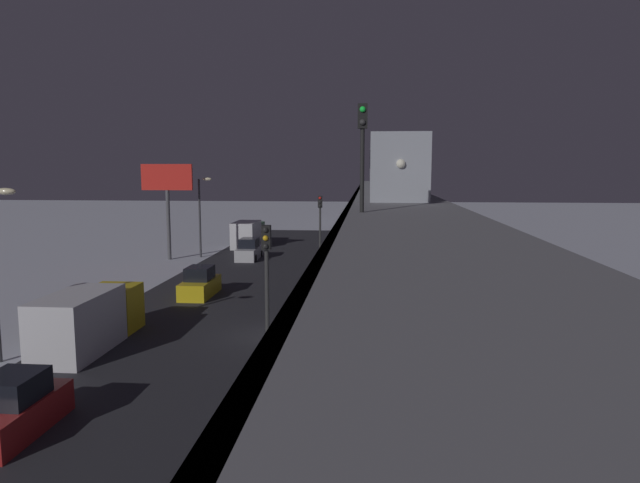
{
  "coord_description": "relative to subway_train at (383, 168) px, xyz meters",
  "views": [
    {
      "loc": [
        -4.9,
        27.74,
        8.43
      ],
      "look_at": [
        -0.58,
        -21.97,
        2.04
      ],
      "focal_mm": 31.79,
      "sensor_mm": 36.0,
      "label": 1
    }
  ],
  "objects": [
    {
      "name": "street_lamp_far",
      "position": [
        17.39,
        11.66,
        -3.79
      ],
      "size": [
        1.35,
        0.44,
        7.65
      ],
      "color": "#38383D",
      "rests_on": "ground_plane"
    },
    {
      "name": "elevated_railway",
      "position": [
        0.09,
        36.66,
        -2.74
      ],
      "size": [
        5.0,
        99.8,
        6.82
      ],
      "color": "slate",
      "rests_on": "ground_plane"
    },
    {
      "name": "subway_train",
      "position": [
        0.0,
        0.0,
        0.0
      ],
      "size": [
        2.94,
        74.07,
        3.4
      ],
      "color": "#999EA8",
      "rests_on": "elevated_railway"
    },
    {
      "name": "sedan_yellow",
      "position": [
        12.72,
        28.05,
        -7.8
      ],
      "size": [
        1.8,
        4.3,
        1.97
      ],
      "color": "gold",
      "rests_on": "ground_plane"
    },
    {
      "name": "sedan_red",
      "position": [
        12.72,
        48.06,
        -7.8
      ],
      "size": [
        1.8,
        4.04,
        1.97
      ],
      "color": "#A51E1E",
      "rests_on": "ground_plane"
    },
    {
      "name": "traffic_light_near",
      "position": [
        5.22,
        44.12,
        -4.4
      ],
      "size": [
        0.32,
        0.44,
        6.4
      ],
      "color": "#2D2D2D",
      "rests_on": "ground_plane"
    },
    {
      "name": "delivery_van",
      "position": [
        14.72,
        3.48,
        -7.25
      ],
      "size": [
        2.4,
        7.4,
        2.8
      ],
      "color": "#2D6038",
      "rests_on": "ground_plane"
    },
    {
      "name": "sedan_silver",
      "position": [
        12.72,
        12.36,
        -7.81
      ],
      "size": [
        1.91,
        4.56,
        1.97
      ],
      "color": "#B2B2B7",
      "rests_on": "ground_plane"
    },
    {
      "name": "box_truck",
      "position": [
        14.72,
        39.23,
        -7.25
      ],
      "size": [
        2.4,
        7.4,
        2.8
      ],
      "color": "gold",
      "rests_on": "ground_plane"
    },
    {
      "name": "ground_plane",
      "position": [
        6.38,
        36.66,
        -8.6
      ],
      "size": [
        240.0,
        240.0,
        0.0
      ],
      "primitive_type": "plane",
      "color": "silver"
    },
    {
      "name": "avenue_asphalt",
      "position": [
        11.32,
        36.66,
        -8.6
      ],
      "size": [
        11.0,
        99.8,
        0.01
      ],
      "primitive_type": "cube",
      "color": "#28282D",
      "rests_on": "ground_plane"
    },
    {
      "name": "traffic_light_mid",
      "position": [
        5.22,
        21.34,
        -4.4
      ],
      "size": [
        0.32,
        0.44,
        6.4
      ],
      "color": "#2D2D2D",
      "rests_on": "ground_plane"
    },
    {
      "name": "rail_signal",
      "position": [
        1.76,
        43.12,
        0.95
      ],
      "size": [
        0.36,
        0.41,
        4.0
      ],
      "color": "black",
      "rests_on": "elevated_railway"
    },
    {
      "name": "commercial_billboard",
      "position": [
        20.14,
        13.26,
        -1.77
      ],
      "size": [
        4.8,
        0.36,
        8.9
      ],
      "color": "#4C4C51",
      "rests_on": "ground_plane"
    }
  ]
}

